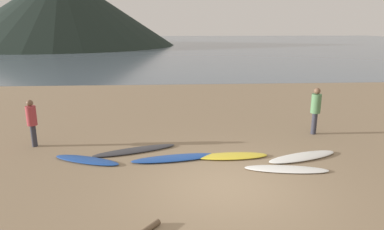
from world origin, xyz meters
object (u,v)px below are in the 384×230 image
at_px(surfboard_3, 232,156).
at_px(person_0, 316,107).
at_px(surfboard_2, 175,158).
at_px(surfboard_5, 302,157).
at_px(surfboard_4, 286,169).
at_px(surfboard_0, 87,160).
at_px(person_1, 32,119).
at_px(surfboard_1, 135,150).

distance_m(surfboard_3, person_0, 4.06).
distance_m(surfboard_2, person_0, 5.59).
distance_m(surfboard_2, surfboard_5, 3.81).
relative_size(surfboard_3, surfboard_4, 0.95).
xyz_separation_m(surfboard_0, surfboard_4, (5.60, -0.97, -0.01)).
xyz_separation_m(person_0, person_1, (-9.63, -0.71, -0.09)).
height_order(surfboard_1, surfboard_3, surfboard_3).
relative_size(surfboard_0, surfboard_1, 0.80).
bearing_deg(surfboard_4, person_0, 65.20).
relative_size(surfboard_1, person_1, 1.70).
relative_size(surfboard_5, person_0, 1.38).
xyz_separation_m(surfboard_1, surfboard_2, (1.23, -0.74, 0.01)).
bearing_deg(surfboard_0, person_1, 166.63).
distance_m(surfboard_2, surfboard_3, 1.72).
xyz_separation_m(surfboard_1, surfboard_3, (2.95, -0.68, 0.01)).
xyz_separation_m(surfboard_0, surfboard_5, (6.37, -0.15, 0.00)).
relative_size(surfboard_0, person_1, 1.36).
height_order(surfboard_2, surfboard_5, surfboard_2).
bearing_deg(surfboard_2, person_1, 153.35).
bearing_deg(surfboard_0, surfboard_1, 50.44).
height_order(person_0, person_1, person_0).
height_order(surfboard_4, person_1, person_1).
height_order(surfboard_3, person_0, person_0).
bearing_deg(surfboard_2, surfboard_3, -7.15).
xyz_separation_m(surfboard_2, surfboard_3, (1.72, 0.06, -0.00)).
relative_size(surfboard_2, surfboard_5, 1.09).
bearing_deg(surfboard_0, surfboard_5, 20.50).
bearing_deg(surfboard_3, surfboard_0, 178.58).
bearing_deg(surfboard_4, surfboard_3, 151.01).
bearing_deg(surfboard_0, surfboard_4, 11.93).
distance_m(surfboard_0, surfboard_2, 2.56).
distance_m(surfboard_0, surfboard_3, 4.27).
relative_size(surfboard_2, surfboard_4, 1.12).
height_order(surfboard_0, surfboard_4, surfboard_0).
distance_m(surfboard_1, person_0, 6.54).
xyz_separation_m(surfboard_0, surfboard_3, (4.27, 0.05, 0.00)).
xyz_separation_m(surfboard_0, person_0, (7.64, 2.12, 0.96)).
xyz_separation_m(surfboard_1, surfboard_5, (5.04, -0.87, 0.01)).
height_order(surfboard_2, surfboard_3, surfboard_2).
xyz_separation_m(surfboard_0, person_1, (-1.99, 1.41, 0.87)).
distance_m(surfboard_1, surfboard_5, 5.12).
distance_m(surfboard_4, person_0, 3.83).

